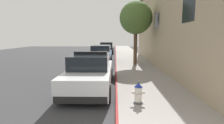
# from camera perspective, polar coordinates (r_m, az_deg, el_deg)

# --- Properties ---
(ground_plane) EXTENTS (32.33, 60.00, 0.20)m
(ground_plane) POSITION_cam_1_polar(r_m,az_deg,el_deg) (13.03, -18.83, -2.99)
(ground_plane) COLOR #353538
(sidewalk_pavement) EXTENTS (2.95, 60.00, 0.13)m
(sidewalk_pavement) POSITION_cam_1_polar(r_m,az_deg,el_deg) (12.32, 8.41, -2.48)
(sidewalk_pavement) COLOR gray
(sidewalk_pavement) RESTS_ON ground
(curb_painted_edge) EXTENTS (0.08, 60.00, 0.13)m
(curb_painted_edge) POSITION_cam_1_polar(r_m,az_deg,el_deg) (12.22, 1.33, -2.48)
(curb_painted_edge) COLOR maroon
(curb_painted_edge) RESTS_ON ground
(storefront_building) EXTENTS (7.45, 19.93, 6.71)m
(storefront_building) POSITION_cam_1_polar(r_m,az_deg,el_deg) (14.73, 28.54, 11.27)
(storefront_building) COLOR tan
(storefront_building) RESTS_ON ground
(police_cruiser) EXTENTS (1.94, 4.84, 1.68)m
(police_cruiser) POSITION_cam_1_polar(r_m,az_deg,el_deg) (8.03, -7.00, -3.29)
(police_cruiser) COLOR white
(police_cruiser) RESTS_ON ground
(parked_car_silver_ahead) EXTENTS (1.94, 4.84, 1.56)m
(parked_car_silver_ahead) POSITION_cam_1_polar(r_m,az_deg,el_deg) (16.11, -3.57, 2.55)
(parked_car_silver_ahead) COLOR navy
(parked_car_silver_ahead) RESTS_ON ground
(parked_car_dark_far) EXTENTS (1.94, 4.84, 1.56)m
(parked_car_dark_far) POSITION_cam_1_polar(r_m,az_deg,el_deg) (24.84, -1.76, 4.58)
(parked_car_dark_far) COLOR black
(parked_car_dark_far) RESTS_ON ground
(fire_hydrant) EXTENTS (0.44, 0.40, 0.76)m
(fire_hydrant) POSITION_cam_1_polar(r_m,az_deg,el_deg) (5.98, 8.58, -10.02)
(fire_hydrant) COLOR #4C4C51
(fire_hydrant) RESTS_ON sidewalk_pavement
(street_tree) EXTENTS (2.51, 2.51, 4.90)m
(street_tree) POSITION_cam_1_polar(r_m,az_deg,el_deg) (13.90, 7.80, 14.00)
(street_tree) COLOR brown
(street_tree) RESTS_ON sidewalk_pavement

